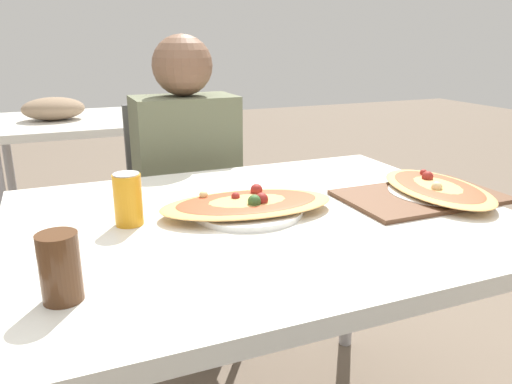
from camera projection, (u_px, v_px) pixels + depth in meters
name	position (u px, v px, depth m)	size (l,w,h in m)	color
dining_table	(262.00, 243.00, 1.26)	(1.22, 0.95, 0.78)	silver
chair_far_seated	(182.00, 210.00, 2.03)	(0.40, 0.40, 0.95)	#4C4C4C
person_seated	(188.00, 172.00, 1.87)	(0.37, 0.25, 1.21)	#2D2D38
pizza_main	(248.00, 205.00, 1.26)	(0.46, 0.28, 0.06)	white
soda_can	(128.00, 199.00, 1.17)	(0.07, 0.07, 0.12)	orange
drink_glass	(60.00, 268.00, 0.83)	(0.07, 0.07, 0.12)	#4C2D19
serving_tray	(421.00, 196.00, 1.37)	(0.43, 0.27, 0.01)	brown
pizza_second	(437.00, 189.00, 1.39)	(0.28, 0.43, 0.06)	white
background_table	(91.00, 129.00, 2.76)	(1.10, 0.80, 0.90)	silver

